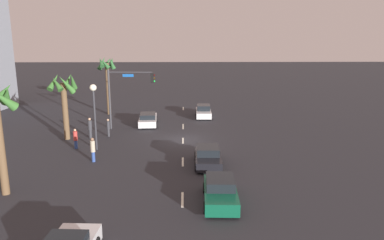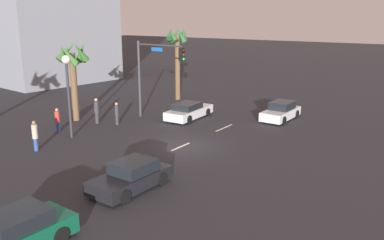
{
  "view_description": "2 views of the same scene",
  "coord_description": "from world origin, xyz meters",
  "px_view_note": "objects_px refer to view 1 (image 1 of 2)",
  "views": [
    {
      "loc": [
        -31.95,
        -0.13,
        9.13
      ],
      "look_at": [
        -1.36,
        -0.8,
        2.16
      ],
      "focal_mm": 33.79,
      "sensor_mm": 36.0,
      "label": 1
    },
    {
      "loc": [
        -19.83,
        -14.35,
        7.92
      ],
      "look_at": [
        -0.99,
        -1.34,
        2.07
      ],
      "focal_mm": 38.12,
      "sensor_mm": 36.0,
      "label": 2
    }
  ],
  "objects_px": {
    "car_3": "(148,119)",
    "palm_tree_0": "(107,73)",
    "streetlamp": "(94,104)",
    "car_2": "(220,191)",
    "pedestrian_1": "(93,149)",
    "palm_tree_2": "(64,92)",
    "car_1": "(208,157)",
    "pedestrian_3": "(108,127)",
    "pedestrian_0": "(75,138)",
    "traffic_signal": "(125,89)",
    "pedestrian_2": "(90,127)",
    "car_4": "(203,112)"
  },
  "relations": [
    {
      "from": "pedestrian_1",
      "to": "palm_tree_0",
      "type": "relative_size",
      "value": 0.27
    },
    {
      "from": "car_3",
      "to": "pedestrian_0",
      "type": "bearing_deg",
      "value": 148.2
    },
    {
      "from": "car_1",
      "to": "streetlamp",
      "type": "relative_size",
      "value": 0.74
    },
    {
      "from": "streetlamp",
      "to": "pedestrian_1",
      "type": "relative_size",
      "value": 2.93
    },
    {
      "from": "streetlamp",
      "to": "pedestrian_1",
      "type": "height_order",
      "value": "streetlamp"
    },
    {
      "from": "pedestrian_3",
      "to": "palm_tree_0",
      "type": "height_order",
      "value": "palm_tree_0"
    },
    {
      "from": "car_1",
      "to": "pedestrian_3",
      "type": "bearing_deg",
      "value": 47.89
    },
    {
      "from": "streetlamp",
      "to": "pedestrian_1",
      "type": "xyz_separation_m",
      "value": [
        -3.06,
        -0.48,
        -2.91
      ]
    },
    {
      "from": "car_3",
      "to": "pedestrian_1",
      "type": "relative_size",
      "value": 2.51
    },
    {
      "from": "car_1",
      "to": "car_2",
      "type": "height_order",
      "value": "car_2"
    },
    {
      "from": "pedestrian_2",
      "to": "palm_tree_2",
      "type": "distance_m",
      "value": 3.91
    },
    {
      "from": "car_1",
      "to": "car_4",
      "type": "distance_m",
      "value": 16.56
    },
    {
      "from": "car_2",
      "to": "pedestrian_2",
      "type": "height_order",
      "value": "pedestrian_2"
    },
    {
      "from": "pedestrian_0",
      "to": "palm_tree_0",
      "type": "xyz_separation_m",
      "value": [
        14.17,
        0.08,
        4.18
      ]
    },
    {
      "from": "pedestrian_1",
      "to": "palm_tree_2",
      "type": "relative_size",
      "value": 0.3
    },
    {
      "from": "car_2",
      "to": "pedestrian_0",
      "type": "height_order",
      "value": "pedestrian_0"
    },
    {
      "from": "streetlamp",
      "to": "car_3",
      "type": "bearing_deg",
      "value": -21.45
    },
    {
      "from": "pedestrian_1",
      "to": "car_4",
      "type": "bearing_deg",
      "value": -30.27
    },
    {
      "from": "pedestrian_1",
      "to": "pedestrian_2",
      "type": "xyz_separation_m",
      "value": [
        6.63,
        1.89,
        0.03
      ]
    },
    {
      "from": "streetlamp",
      "to": "car_2",
      "type": "bearing_deg",
      "value": -137.21
    },
    {
      "from": "car_2",
      "to": "pedestrian_3",
      "type": "distance_m",
      "value": 16.96
    },
    {
      "from": "car_4",
      "to": "streetlamp",
      "type": "distance_m",
      "value": 16.19
    },
    {
      "from": "traffic_signal",
      "to": "palm_tree_0",
      "type": "bearing_deg",
      "value": 23.76
    },
    {
      "from": "car_1",
      "to": "pedestrian_3",
      "type": "relative_size",
      "value": 2.37
    },
    {
      "from": "streetlamp",
      "to": "pedestrian_0",
      "type": "distance_m",
      "value": 3.51
    },
    {
      "from": "car_3",
      "to": "palm_tree_0",
      "type": "relative_size",
      "value": 0.67
    },
    {
      "from": "car_3",
      "to": "car_4",
      "type": "distance_m",
      "value": 7.26
    },
    {
      "from": "streetlamp",
      "to": "pedestrian_0",
      "type": "relative_size",
      "value": 3.2
    },
    {
      "from": "traffic_signal",
      "to": "streetlamp",
      "type": "bearing_deg",
      "value": 168.79
    },
    {
      "from": "car_3",
      "to": "pedestrian_2",
      "type": "bearing_deg",
      "value": 137.01
    },
    {
      "from": "car_3",
      "to": "pedestrian_2",
      "type": "xyz_separation_m",
      "value": [
        -5.21,
        4.86,
        0.42
      ]
    },
    {
      "from": "car_3",
      "to": "car_4",
      "type": "xyz_separation_m",
      "value": [
        3.82,
        -6.17,
        0.04
      ]
    },
    {
      "from": "pedestrian_1",
      "to": "palm_tree_2",
      "type": "height_order",
      "value": "palm_tree_2"
    },
    {
      "from": "pedestrian_1",
      "to": "traffic_signal",
      "type": "bearing_deg",
      "value": -5.17
    },
    {
      "from": "car_3",
      "to": "pedestrian_2",
      "type": "relative_size",
      "value": 2.44
    },
    {
      "from": "car_3",
      "to": "car_4",
      "type": "relative_size",
      "value": 1.14
    },
    {
      "from": "traffic_signal",
      "to": "car_4",
      "type": "bearing_deg",
      "value": -55.9
    },
    {
      "from": "car_3",
      "to": "pedestrian_3",
      "type": "height_order",
      "value": "pedestrian_3"
    },
    {
      "from": "traffic_signal",
      "to": "pedestrian_0",
      "type": "relative_size",
      "value": 3.52
    },
    {
      "from": "car_2",
      "to": "palm_tree_0",
      "type": "relative_size",
      "value": 0.61
    },
    {
      "from": "pedestrian_2",
      "to": "pedestrian_3",
      "type": "distance_m",
      "value": 1.67
    },
    {
      "from": "car_3",
      "to": "streetlamp",
      "type": "height_order",
      "value": "streetlamp"
    },
    {
      "from": "car_2",
      "to": "car_3",
      "type": "distance_m",
      "value": 19.81
    },
    {
      "from": "palm_tree_0",
      "to": "pedestrian_0",
      "type": "bearing_deg",
      "value": -179.67
    },
    {
      "from": "car_4",
      "to": "pedestrian_3",
      "type": "distance_m",
      "value": 12.72
    },
    {
      "from": "streetlamp",
      "to": "pedestrian_0",
      "type": "bearing_deg",
      "value": 80.22
    },
    {
      "from": "car_3",
      "to": "palm_tree_0",
      "type": "xyz_separation_m",
      "value": [
        5.7,
        5.33,
        4.49
      ]
    },
    {
      "from": "car_1",
      "to": "traffic_signal",
      "type": "distance_m",
      "value": 13.84
    },
    {
      "from": "car_3",
      "to": "car_4",
      "type": "bearing_deg",
      "value": -58.23
    },
    {
      "from": "pedestrian_0",
      "to": "pedestrian_3",
      "type": "relative_size",
      "value": 1.01
    }
  ]
}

